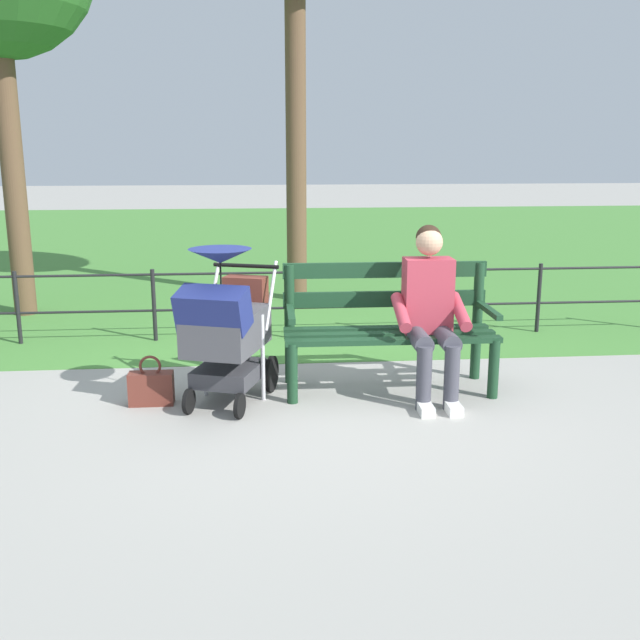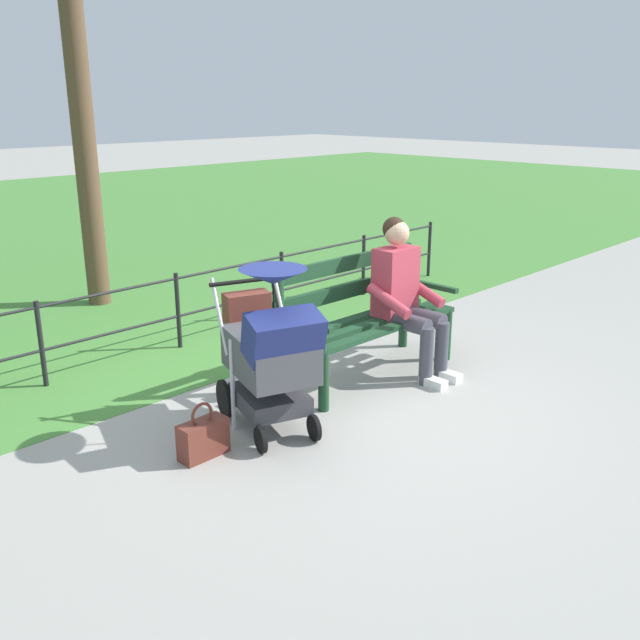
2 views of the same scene
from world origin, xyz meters
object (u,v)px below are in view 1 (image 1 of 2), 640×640
at_px(person_on_bench, 430,308).
at_px(stroller, 226,325).
at_px(park_bench, 388,321).
at_px(handbag, 151,387).

relative_size(person_on_bench, stroller, 1.11).
relative_size(park_bench, handbag, 4.35).
bearing_deg(park_bench, person_on_bench, 140.86).
bearing_deg(person_on_bench, park_bench, -39.14).
bearing_deg(person_on_bench, stroller, 1.64).
xyz_separation_m(park_bench, stroller, (1.23, 0.27, 0.07)).
bearing_deg(person_on_bench, handbag, 0.51).
distance_m(person_on_bench, stroller, 1.50).
bearing_deg(handbag, park_bench, -172.29).
bearing_deg(park_bench, handbag, 7.71).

